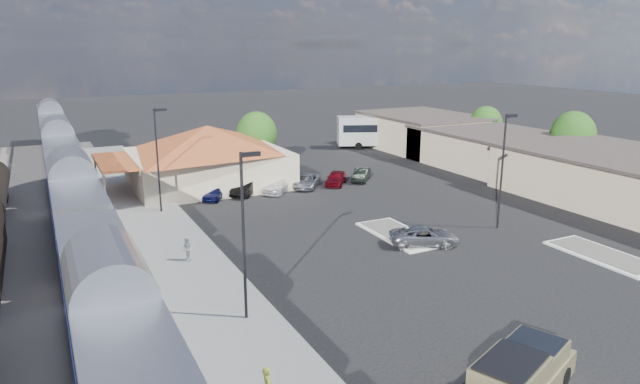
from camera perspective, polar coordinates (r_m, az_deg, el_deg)
name	(u,v)px	position (r m, az deg, el deg)	size (l,w,h in m)	color
ground	(367,252)	(40.28, 4.73, -5.97)	(280.00, 280.00, 0.00)	black
railbed	(33,263)	(42.58, -26.77, -6.31)	(16.00, 100.00, 0.12)	#4C4944
platform	(176,250)	(41.39, -14.21, -5.68)	(5.50, 92.00, 0.18)	gray
passenger_train	(75,209)	(43.69, -23.29, -1.54)	(3.00, 104.00, 5.55)	silver
station_depot	(207,156)	(59.21, -11.19, 3.60)	(18.35, 12.24, 6.20)	beige
buildings_east	(516,153)	(67.63, 19.04, 3.68)	(14.40, 51.40, 4.80)	#C6B28C
traffic_island_south	(399,234)	(43.88, 7.87, -4.18)	(3.30, 7.50, 0.21)	silver
traffic_island_north	(603,255)	(43.77, 26.45, -5.67)	(3.30, 7.50, 0.21)	silver
lamp_plat_s	(245,223)	(28.97, -7.52, -3.14)	(1.08, 0.25, 9.00)	black
lamp_plat_n	(158,152)	(49.76, -15.88, 3.86)	(1.08, 0.25, 9.00)	black
lamp_lot	(504,162)	(46.08, 17.89, 2.89)	(1.08, 0.25, 9.00)	black
tree_east_b	(573,135)	(70.24, 23.96, 5.21)	(4.94, 4.94, 6.96)	#382314
tree_east_c	(486,124)	(79.85, 16.22, 6.53)	(4.41, 4.41, 6.21)	#382314
tree_depot	(257,134)	(66.96, -6.35, 5.80)	(4.71, 4.71, 6.63)	#382314
pickup_truck	(523,374)	(25.77, 19.60, -16.78)	(6.71, 4.54, 2.18)	tan
suv	(424,236)	(41.82, 10.40, -4.38)	(2.29, 4.98, 1.38)	#94969B
coach_bus	(387,130)	(80.76, 6.67, 6.20)	(13.75, 7.98, 4.38)	silver
person_b	(187,249)	(38.73, -13.16, -5.61)	(0.79, 0.62, 1.63)	white
parked_car_a	(215,193)	(54.24, -10.43, -0.06)	(1.52, 3.78, 1.29)	#0D1243
parked_car_b	(247,187)	(55.41, -7.35, 0.49)	(1.59, 4.56, 1.50)	black
parked_car_c	(279,185)	(56.24, -4.17, 0.73)	(1.96, 4.81, 1.40)	white
parked_car_d	(307,181)	(57.77, -1.34, 1.09)	(2.17, 4.71, 1.31)	gray
parked_car_e	(336,178)	(58.88, 1.60, 1.42)	(1.71, 4.26, 1.45)	maroon
parked_car_f	(361,175)	(60.68, 4.14, 1.73)	(1.43, 4.09, 1.35)	black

